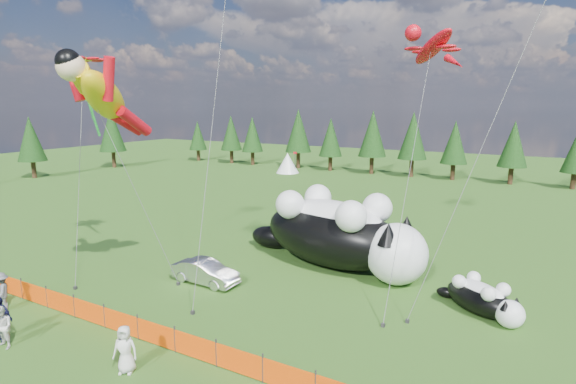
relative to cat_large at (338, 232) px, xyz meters
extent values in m
plane|color=#15390A|center=(-2.82, -8.76, -2.12)|extent=(160.00, 160.00, 0.00)
cylinder|color=#262626|center=(-11.82, -11.76, -1.57)|extent=(0.06, 0.06, 1.10)
cylinder|color=#262626|center=(-9.82, -11.76, -1.57)|extent=(0.06, 0.06, 1.10)
cylinder|color=#262626|center=(-7.82, -11.76, -1.57)|extent=(0.06, 0.06, 1.10)
cylinder|color=#262626|center=(-5.82, -11.76, -1.57)|extent=(0.06, 0.06, 1.10)
cylinder|color=#262626|center=(-3.82, -11.76, -1.57)|extent=(0.06, 0.06, 1.10)
cylinder|color=#262626|center=(-1.82, -11.76, -1.57)|extent=(0.06, 0.06, 1.10)
cylinder|color=#262626|center=(0.18, -11.76, -1.57)|extent=(0.06, 0.06, 1.10)
cylinder|color=#262626|center=(2.18, -11.76, -1.57)|extent=(0.06, 0.06, 1.10)
cube|color=#FD4905|center=(-12.82, -11.76, -1.62)|extent=(2.00, 0.04, 0.90)
cube|color=#FD4905|center=(-10.82, -11.76, -1.62)|extent=(2.00, 0.04, 0.90)
cube|color=#FD4905|center=(-8.82, -11.76, -1.62)|extent=(2.00, 0.04, 0.90)
cube|color=#FD4905|center=(-6.82, -11.76, -1.62)|extent=(2.00, 0.04, 0.90)
cube|color=#FD4905|center=(-4.82, -11.76, -1.62)|extent=(2.00, 0.04, 0.90)
cube|color=#FD4905|center=(-2.82, -11.76, -1.62)|extent=(2.00, 0.04, 0.90)
cube|color=#FD4905|center=(-0.82, -11.76, -1.62)|extent=(2.00, 0.04, 0.90)
cube|color=#FD4905|center=(1.18, -11.76, -1.62)|extent=(2.00, 0.04, 0.90)
cube|color=#FD4905|center=(3.18, -11.76, -1.62)|extent=(2.00, 0.04, 0.90)
ellipsoid|color=black|center=(-0.52, 0.12, -0.27)|extent=(9.99, 6.26, 3.71)
ellipsoid|color=white|center=(-0.52, 0.12, 0.66)|extent=(7.51, 4.55, 2.26)
sphere|color=white|center=(3.70, -0.83, -0.48)|extent=(3.29, 3.29, 3.29)
sphere|color=pink|center=(5.06, -1.14, -0.48)|extent=(0.46, 0.46, 0.46)
ellipsoid|color=black|center=(-5.34, 1.20, -1.40)|extent=(3.13, 2.04, 1.44)
cone|color=black|center=(3.48, -1.80, 0.84)|extent=(1.15, 1.15, 1.15)
cone|color=black|center=(3.91, 0.13, 0.84)|extent=(1.15, 1.15, 1.15)
sphere|color=white|center=(1.98, 0.93, 1.48)|extent=(1.73, 1.73, 1.73)
sphere|color=white|center=(1.39, -1.69, 1.48)|extent=(1.73, 1.73, 1.73)
sphere|color=white|center=(-2.24, 1.88, 1.48)|extent=(1.73, 1.73, 1.73)
sphere|color=white|center=(-2.83, -0.73, 1.48)|extent=(1.73, 1.73, 1.73)
ellipsoid|color=black|center=(8.00, -2.41, -1.44)|extent=(3.74, 3.20, 1.37)
ellipsoid|color=white|center=(8.00, -2.41, -1.10)|extent=(2.79, 2.36, 0.84)
sphere|color=white|center=(9.34, -3.28, -1.51)|extent=(1.22, 1.22, 1.22)
sphere|color=pink|center=(9.78, -3.56, -1.51)|extent=(0.17, 0.17, 0.17)
ellipsoid|color=black|center=(6.47, -1.42, -1.86)|extent=(1.18, 1.02, 0.53)
cone|color=black|center=(9.14, -3.58, -1.03)|extent=(0.43, 0.43, 0.43)
cone|color=black|center=(9.54, -2.97, -1.03)|extent=(0.43, 0.43, 0.43)
sphere|color=white|center=(8.97, -2.45, -0.79)|extent=(0.64, 0.64, 0.64)
sphere|color=white|center=(8.44, -3.28, -0.79)|extent=(0.64, 0.64, 0.64)
sphere|color=white|center=(7.63, -1.58, -0.79)|extent=(0.64, 0.64, 0.64)
sphere|color=white|center=(7.10, -2.41, -0.79)|extent=(0.64, 0.64, 0.64)
imported|color=silver|center=(-5.23, -5.78, -1.49)|extent=(3.86, 1.42, 1.26)
imported|color=silver|center=(-7.93, -14.83, -1.25)|extent=(0.86, 0.52, 1.74)
imported|color=#16173D|center=(-8.67, -14.46, -1.19)|extent=(1.20, 0.83, 1.86)
imported|color=#5A5B60|center=(-11.40, -12.91, -1.21)|extent=(1.29, 1.24, 1.82)
imported|color=silver|center=(-2.44, -13.61, -1.24)|extent=(1.02, 0.88, 1.77)
cylinder|color=#595959|center=(-7.30, -7.83, 2.85)|extent=(0.03, 0.03, 10.09)
cube|color=#262626|center=(-6.32, -6.72, -2.04)|extent=(0.15, 0.15, 0.16)
cylinder|color=#595959|center=(4.17, -0.54, 4.33)|extent=(0.03, 0.03, 16.54)
cube|color=#262626|center=(4.59, -5.88, -2.04)|extent=(0.15, 0.15, 0.16)
cylinder|color=#595959|center=(-11.66, -8.14, 3.90)|extent=(0.03, 0.03, 12.35)
cube|color=#262626|center=(-10.63, -9.73, -2.04)|extent=(0.15, 0.15, 0.16)
cube|color=green|center=(-12.69, -6.55, 7.50)|extent=(0.18, 0.18, 4.00)
cylinder|color=#595959|center=(-4.74, -5.36, 6.62)|extent=(0.03, 0.03, 18.81)
cube|color=#262626|center=(-3.40, -8.95, -2.04)|extent=(0.15, 0.15, 0.16)
cylinder|color=#595959|center=(8.25, -2.18, 7.58)|extent=(0.03, 0.03, 20.70)
cube|color=#262626|center=(5.41, -5.00, -2.04)|extent=(0.15, 0.15, 0.16)
camera|label=1|loc=(9.70, -23.52, 7.29)|focal=28.00mm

